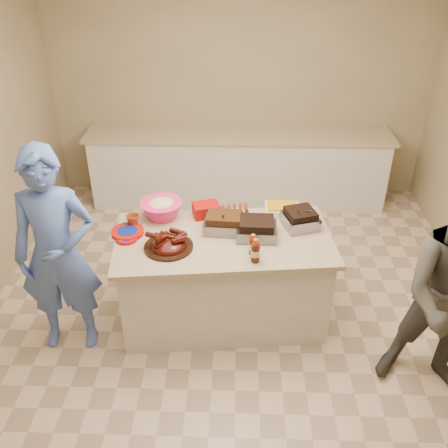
{
  "coord_description": "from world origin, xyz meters",
  "views": [
    {
      "loc": [
        -0.01,
        -3.35,
        3.06
      ],
      "look_at": [
        -0.11,
        0.09,
        0.93
      ],
      "focal_mm": 40.0,
      "sensor_mm": 36.0,
      "label": 1
    }
  ],
  "objects_px": {
    "coleslaw_bowl": "(162,217)",
    "roasting_pan": "(300,226)",
    "island": "(224,315)",
    "bbq_bottle_b": "(255,261)",
    "guest_gray": "(430,383)",
    "mustard_bottle": "(211,225)",
    "plastic_cup": "(134,226)",
    "bbq_bottle_a": "(253,254)",
    "guest_blue": "(75,338)",
    "rib_platter": "(169,248)"
  },
  "relations": [
    {
      "from": "guest_blue",
      "to": "bbq_bottle_a",
      "type": "bearing_deg",
      "value": -1.93
    },
    {
      "from": "bbq_bottle_a",
      "to": "coleslaw_bowl",
      "type": "bearing_deg",
      "value": 145.66
    },
    {
      "from": "coleslaw_bowl",
      "to": "bbq_bottle_b",
      "type": "bearing_deg",
      "value": -38.43
    },
    {
      "from": "guest_blue",
      "to": "guest_gray",
      "type": "relative_size",
      "value": 1.02
    },
    {
      "from": "island",
      "to": "bbq_bottle_b",
      "type": "height_order",
      "value": "bbq_bottle_b"
    },
    {
      "from": "rib_platter",
      "to": "guest_blue",
      "type": "bearing_deg",
      "value": -168.51
    },
    {
      "from": "guest_blue",
      "to": "guest_gray",
      "type": "xyz_separation_m",
      "value": [
        2.87,
        -0.39,
        0.0
      ]
    },
    {
      "from": "roasting_pan",
      "to": "bbq_bottle_a",
      "type": "xyz_separation_m",
      "value": [
        -0.4,
        -0.41,
        0.0
      ]
    },
    {
      "from": "island",
      "to": "coleslaw_bowl",
      "type": "height_order",
      "value": "coleslaw_bowl"
    },
    {
      "from": "island",
      "to": "rib_platter",
      "type": "bearing_deg",
      "value": -165.79
    },
    {
      "from": "island",
      "to": "bbq_bottle_a",
      "type": "xyz_separation_m",
      "value": [
        0.23,
        -0.22,
        0.83
      ]
    },
    {
      "from": "plastic_cup",
      "to": "mustard_bottle",
      "type": "bearing_deg",
      "value": 2.5
    },
    {
      "from": "bbq_bottle_b",
      "to": "guest_gray",
      "type": "height_order",
      "value": "bbq_bottle_b"
    },
    {
      "from": "rib_platter",
      "to": "coleslaw_bowl",
      "type": "distance_m",
      "value": 0.48
    },
    {
      "from": "rib_platter",
      "to": "guest_gray",
      "type": "xyz_separation_m",
      "value": [
        2.04,
        -0.56,
        -0.83
      ]
    },
    {
      "from": "coleslaw_bowl",
      "to": "guest_gray",
      "type": "height_order",
      "value": "coleslaw_bowl"
    },
    {
      "from": "mustard_bottle",
      "to": "plastic_cup",
      "type": "relative_size",
      "value": 1.12
    },
    {
      "from": "roasting_pan",
      "to": "bbq_bottle_a",
      "type": "relative_size",
      "value": 1.52
    },
    {
      "from": "rib_platter",
      "to": "bbq_bottle_b",
      "type": "height_order",
      "value": "bbq_bottle_b"
    },
    {
      "from": "rib_platter",
      "to": "roasting_pan",
      "type": "distance_m",
      "value": 1.12
    },
    {
      "from": "rib_platter",
      "to": "guest_blue",
      "type": "distance_m",
      "value": 1.19
    },
    {
      "from": "island",
      "to": "guest_gray",
      "type": "xyz_separation_m",
      "value": [
        1.61,
        -0.72,
        0.0
      ]
    },
    {
      "from": "island",
      "to": "bbq_bottle_a",
      "type": "height_order",
      "value": "bbq_bottle_a"
    },
    {
      "from": "roasting_pan",
      "to": "guest_blue",
      "type": "height_order",
      "value": "roasting_pan"
    },
    {
      "from": "island",
      "to": "coleslaw_bowl",
      "type": "bearing_deg",
      "value": 144.25
    },
    {
      "from": "mustard_bottle",
      "to": "bbq_bottle_b",
      "type": "bearing_deg",
      "value": -54.42
    },
    {
      "from": "coleslaw_bowl",
      "to": "roasting_pan",
      "type": "bearing_deg",
      "value": -5.67
    },
    {
      "from": "rib_platter",
      "to": "roasting_pan",
      "type": "xyz_separation_m",
      "value": [
        1.06,
        0.35,
        0.0
      ]
    },
    {
      "from": "island",
      "to": "guest_gray",
      "type": "bearing_deg",
      "value": -30.15
    },
    {
      "from": "bbq_bottle_b",
      "to": "island",
      "type": "bearing_deg",
      "value": 127.8
    },
    {
      "from": "roasting_pan",
      "to": "coleslaw_bowl",
      "type": "relative_size",
      "value": 0.73
    },
    {
      "from": "island",
      "to": "bbq_bottle_b",
      "type": "distance_m",
      "value": 0.93
    },
    {
      "from": "plastic_cup",
      "to": "guest_gray",
      "type": "relative_size",
      "value": 0.06
    },
    {
      "from": "bbq_bottle_a",
      "to": "bbq_bottle_b",
      "type": "distance_m",
      "value": 0.1
    },
    {
      "from": "bbq_bottle_b",
      "to": "plastic_cup",
      "type": "relative_size",
      "value": 1.79
    },
    {
      "from": "island",
      "to": "mustard_bottle",
      "type": "bearing_deg",
      "value": 115.46
    },
    {
      "from": "bbq_bottle_b",
      "to": "plastic_cup",
      "type": "distance_m",
      "value": 1.12
    },
    {
      "from": "coleslaw_bowl",
      "to": "bbq_bottle_b",
      "type": "xyz_separation_m",
      "value": [
        0.79,
        -0.63,
        0.0
      ]
    },
    {
      "from": "plastic_cup",
      "to": "guest_blue",
      "type": "height_order",
      "value": "plastic_cup"
    },
    {
      "from": "island",
      "to": "rib_platter",
      "type": "xyz_separation_m",
      "value": [
        -0.43,
        -0.16,
        0.83
      ]
    },
    {
      "from": "mustard_bottle",
      "to": "guest_blue",
      "type": "xyz_separation_m",
      "value": [
        -1.14,
        -0.52,
        -0.83
      ]
    },
    {
      "from": "rib_platter",
      "to": "mustard_bottle",
      "type": "relative_size",
      "value": 3.13
    },
    {
      "from": "plastic_cup",
      "to": "guest_blue",
      "type": "distance_m",
      "value": 1.08
    },
    {
      "from": "rib_platter",
      "to": "island",
      "type": "bearing_deg",
      "value": 20.28
    },
    {
      "from": "bbq_bottle_b",
      "to": "guest_blue",
      "type": "relative_size",
      "value": 0.11
    },
    {
      "from": "roasting_pan",
      "to": "guest_gray",
      "type": "height_order",
      "value": "roasting_pan"
    },
    {
      "from": "bbq_bottle_a",
      "to": "roasting_pan",
      "type": "bearing_deg",
      "value": 45.69
    },
    {
      "from": "rib_platter",
      "to": "bbq_bottle_a",
      "type": "height_order",
      "value": "bbq_bottle_a"
    },
    {
      "from": "bbq_bottle_a",
      "to": "bbq_bottle_b",
      "type": "relative_size",
      "value": 0.88
    },
    {
      "from": "bbq_bottle_a",
      "to": "bbq_bottle_b",
      "type": "bearing_deg",
      "value": -80.57
    }
  ]
}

